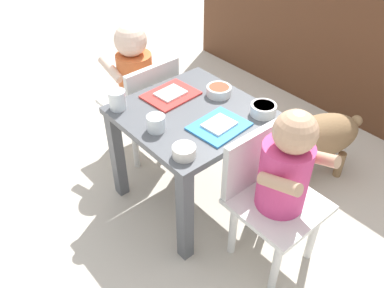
# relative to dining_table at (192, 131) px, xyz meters

# --- Properties ---
(ground_plane) EXTENTS (7.00, 7.00, 0.00)m
(ground_plane) POSITION_rel_dining_table_xyz_m (0.00, 0.00, -0.35)
(ground_plane) COLOR beige
(kitchen_cabinet_back) EXTENTS (2.08, 0.39, 0.89)m
(kitchen_cabinet_back) POSITION_rel_dining_table_xyz_m (0.00, 1.19, 0.10)
(kitchen_cabinet_back) COLOR #56331E
(kitchen_cabinet_back) RESTS_ON ground
(dining_table) EXTENTS (0.49, 0.49, 0.44)m
(dining_table) POSITION_rel_dining_table_xyz_m (0.00, 0.00, 0.00)
(dining_table) COLOR #515459
(dining_table) RESTS_ON ground
(seated_child_left) EXTENTS (0.29, 0.29, 0.63)m
(seated_child_left) POSITION_rel_dining_table_xyz_m (-0.40, 0.03, 0.05)
(seated_child_left) COLOR silver
(seated_child_left) RESTS_ON ground
(seated_child_right) EXTENTS (0.28, 0.28, 0.64)m
(seated_child_right) POSITION_rel_dining_table_xyz_m (0.41, 0.02, 0.05)
(seated_child_right) COLOR silver
(seated_child_right) RESTS_ON ground
(dog) EXTENTS (0.30, 0.46, 0.32)m
(dog) POSITION_rel_dining_table_xyz_m (0.24, 0.49, -0.14)
(dog) COLOR olive
(dog) RESTS_ON ground
(food_tray_left) EXTENTS (0.17, 0.21, 0.02)m
(food_tray_left) POSITION_rel_dining_table_xyz_m (-0.14, 0.01, 0.09)
(food_tray_left) COLOR red
(food_tray_left) RESTS_ON dining_table
(food_tray_right) EXTENTS (0.17, 0.20, 0.02)m
(food_tray_right) POSITION_rel_dining_table_xyz_m (0.14, 0.01, 0.09)
(food_tray_right) COLOR #388CD8
(food_tray_right) RESTS_ON dining_table
(water_cup_left) EXTENTS (0.06, 0.06, 0.07)m
(water_cup_left) POSITION_rel_dining_table_xyz_m (-0.19, -0.19, 0.12)
(water_cup_left) COLOR white
(water_cup_left) RESTS_ON dining_table
(water_cup_right) EXTENTS (0.06, 0.06, 0.06)m
(water_cup_right) POSITION_rel_dining_table_xyz_m (0.01, -0.17, 0.11)
(water_cup_right) COLOR white
(water_cup_right) RESTS_ON dining_table
(cereal_bowl_right_side) EXTENTS (0.10, 0.10, 0.04)m
(cereal_bowl_right_side) POSITION_rel_dining_table_xyz_m (-0.02, 0.15, 0.11)
(cereal_bowl_right_side) COLOR white
(cereal_bowl_right_side) RESTS_ON dining_table
(veggie_bowl_near) EXTENTS (0.09, 0.09, 0.04)m
(veggie_bowl_near) POSITION_rel_dining_table_xyz_m (0.18, 0.18, 0.11)
(veggie_bowl_near) COLOR white
(veggie_bowl_near) RESTS_ON dining_table
(cereal_bowl_left_side) EXTENTS (0.08, 0.08, 0.04)m
(cereal_bowl_left_side) POSITION_rel_dining_table_xyz_m (0.18, -0.18, 0.11)
(cereal_bowl_left_side) COLOR silver
(cereal_bowl_left_side) RESTS_ON dining_table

